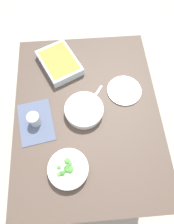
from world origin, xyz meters
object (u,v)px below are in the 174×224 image
at_px(stew_bowl, 84,110).
at_px(baking_dish, 59,63).
at_px(side_plate, 124,91).
at_px(drink_cup, 35,120).
at_px(broccoli_bowl, 68,169).
at_px(spoon_by_stew, 93,99).

height_order(stew_bowl, baking_dish, baking_dish).
xyz_separation_m(baking_dish, side_plate, (-0.23, -0.41, -0.03)).
relative_size(stew_bowl, side_plate, 1.08).
xyz_separation_m(stew_bowl, side_plate, (0.13, -0.27, -0.03)).
height_order(stew_bowl, drink_cup, drink_cup).
distance_m(broccoli_bowl, spoon_by_stew, 0.46).
xyz_separation_m(stew_bowl, broccoli_bowl, (-0.34, 0.11, -0.00)).
bearing_deg(stew_bowl, baking_dish, 21.20).
height_order(broccoli_bowl, baking_dish, broccoli_bowl).
xyz_separation_m(stew_bowl, drink_cup, (-0.04, 0.30, 0.01)).
relative_size(stew_bowl, spoon_by_stew, 1.55).
xyz_separation_m(drink_cup, side_plate, (0.17, -0.57, -0.03)).
distance_m(baking_dish, side_plate, 0.47).
bearing_deg(drink_cup, baking_dish, -20.66).
distance_m(baking_dish, spoon_by_stew, 0.35).
distance_m(stew_bowl, baking_dish, 0.39).
bearing_deg(broccoli_bowl, baking_dish, 2.63).
bearing_deg(baking_dish, stew_bowl, -158.80).
bearing_deg(side_plate, stew_bowl, 115.92).
height_order(side_plate, spoon_by_stew, side_plate).
relative_size(baking_dish, side_plate, 1.66).
distance_m(stew_bowl, drink_cup, 0.30).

